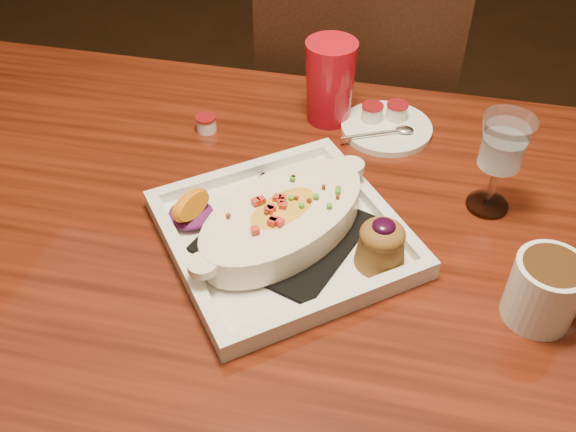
% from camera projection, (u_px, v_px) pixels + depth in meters
% --- Properties ---
extents(table, '(1.50, 0.90, 0.75)m').
position_uv_depth(table, '(302.00, 293.00, 0.96)').
color(table, maroon).
rests_on(table, floor).
extents(chair_far, '(0.42, 0.42, 0.93)m').
position_uv_depth(chair_far, '(355.00, 133.00, 1.51)').
color(chair_far, black).
rests_on(chair_far, floor).
extents(plate, '(0.43, 0.43, 0.08)m').
position_uv_depth(plate, '(288.00, 226.00, 0.88)').
color(plate, white).
rests_on(plate, table).
extents(coffee_mug, '(0.12, 0.09, 0.09)m').
position_uv_depth(coffee_mug, '(548.00, 288.00, 0.77)').
color(coffee_mug, white).
rests_on(coffee_mug, table).
extents(goblet, '(0.07, 0.07, 0.15)m').
position_uv_depth(goblet, '(503.00, 148.00, 0.88)').
color(goblet, silver).
rests_on(goblet, table).
extents(saucer, '(0.15, 0.15, 0.10)m').
position_uv_depth(saucer, '(385.00, 125.00, 1.09)').
color(saucer, white).
rests_on(saucer, table).
extents(creamer_loose, '(0.04, 0.04, 0.03)m').
position_uv_depth(creamer_loose, '(206.00, 124.00, 1.09)').
color(creamer_loose, white).
rests_on(creamer_loose, table).
extents(red_tumbler, '(0.09, 0.09, 0.14)m').
position_uv_depth(red_tumbler, '(330.00, 82.00, 1.07)').
color(red_tumbler, red).
rests_on(red_tumbler, table).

